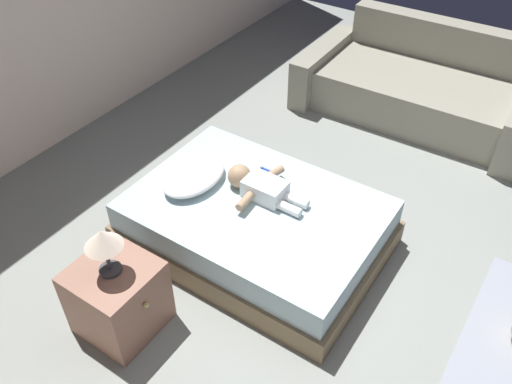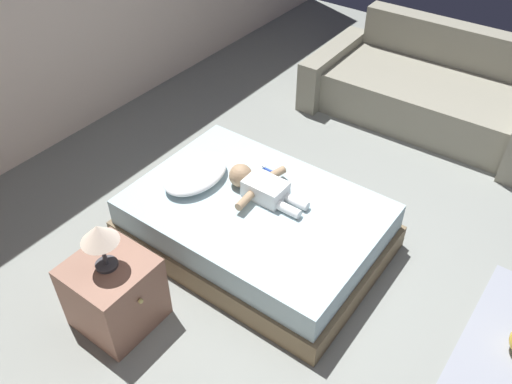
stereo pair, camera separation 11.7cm
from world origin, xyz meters
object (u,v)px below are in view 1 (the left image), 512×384
object	(u,v)px
baby	(259,186)
nightstand	(118,298)
couch	(419,87)
lamp	(103,241)
bed	(256,224)
pillow	(194,176)
toothbrush	(266,169)

from	to	relation	value
baby	nightstand	size ratio (longest dim) A/B	1.23
couch	lamp	world-z (taller)	lamp
bed	pillow	bearing A→B (deg)	96.18
pillow	couch	xyz separation A→B (m)	(2.40, -0.77, -0.18)
nightstand	toothbrush	bearing A→B (deg)	-6.78
baby	couch	distance (m)	2.28
toothbrush	bed	bearing A→B (deg)	-157.96
pillow	toothbrush	world-z (taller)	pillow
nightstand	pillow	bearing A→B (deg)	10.96
bed	nightstand	distance (m)	1.06
toothbrush	nightstand	xyz separation A→B (m)	(-1.36, 0.16, -0.15)
bed	toothbrush	xyz separation A→B (m)	(0.34, 0.14, 0.20)
pillow	nightstand	world-z (taller)	pillow
baby	toothbrush	xyz separation A→B (m)	(0.24, 0.10, -0.06)
toothbrush	pillow	bearing A→B (deg)	138.32
nightstand	lamp	world-z (taller)	lamp
couch	nightstand	world-z (taller)	couch
pillow	toothbrush	bearing A→B (deg)	-41.68
couch	toothbrush	bearing A→B (deg)	168.07
baby	nightstand	distance (m)	1.16
bed	toothbrush	distance (m)	0.42
baby	lamp	world-z (taller)	lamp
pillow	nightstand	xyz separation A→B (m)	(-0.97, -0.19, -0.19)
nightstand	baby	bearing A→B (deg)	-13.11
bed	nightstand	xyz separation A→B (m)	(-1.02, 0.30, 0.06)
pillow	baby	distance (m)	0.47
baby	couch	size ratio (longest dim) A/B	0.28
pillow	couch	size ratio (longest dim) A/B	0.25
baby	toothbrush	world-z (taller)	baby
bed	couch	bearing A→B (deg)	-6.97
toothbrush	lamp	world-z (taller)	lamp
baby	toothbrush	distance (m)	0.27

